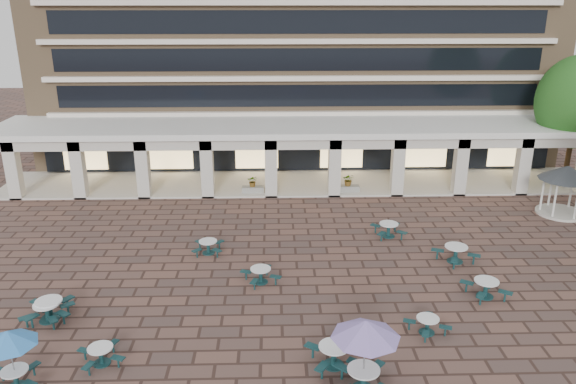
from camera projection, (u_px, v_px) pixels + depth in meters
name	position (u px, v px, depth m)	size (l,w,h in m)	color
ground	(316.00, 285.00, 26.19)	(120.00, 120.00, 0.00)	brown
retail_arcade	(301.00, 144.00, 39.15)	(42.00, 6.60, 4.40)	white
picnic_table_0	(47.00, 311.00, 23.18)	(1.98, 1.98, 0.79)	#164043
picnic_table_1	(334.00, 354.00, 20.34)	(2.14, 2.14, 0.85)	#164043
picnic_table_3	(427.00, 324.00, 22.37)	(1.88, 1.88, 0.68)	#164043
picnic_table_4	(8.00, 340.00, 18.76)	(1.93, 1.93, 2.23)	#164043
picnic_table_5	(101.00, 354.00, 20.49)	(1.92, 1.92, 0.70)	#164043
picnic_table_6	(366.00, 332.00, 18.49)	(2.36, 2.36, 2.72)	#164043
picnic_table_7	(486.00, 287.00, 25.03)	(2.07, 2.07, 0.82)	#164043
picnic_table_8	(50.00, 308.00, 23.36)	(2.10, 2.10, 0.83)	#164043
picnic_table_9	(261.00, 274.00, 26.31)	(1.99, 1.99, 0.73)	#164043
picnic_table_10	(456.00, 252.00, 28.33)	(2.36, 2.36, 0.86)	#164043
picnic_table_12	(208.00, 246.00, 29.29)	(1.61, 1.61, 0.71)	#164043
picnic_table_13	(389.00, 229.00, 31.32)	(1.91, 1.91, 0.79)	#164043
gazebo	(566.00, 178.00, 33.98)	(3.29, 3.29, 3.06)	beige
planter_left	(253.00, 186.00, 38.09)	(1.50, 0.68, 1.29)	gray
planter_right	(348.00, 185.00, 38.24)	(1.50, 0.82, 1.36)	gray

